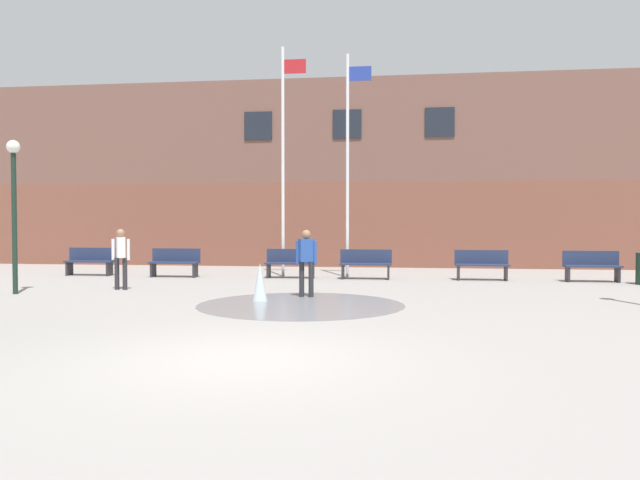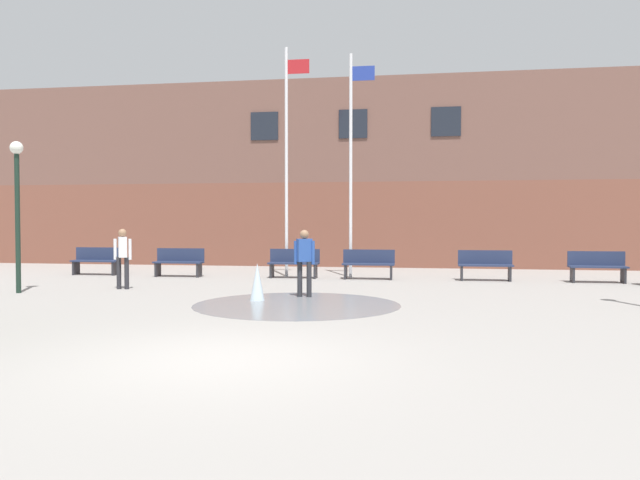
# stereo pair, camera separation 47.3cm
# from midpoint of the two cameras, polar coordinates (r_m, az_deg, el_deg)

# --- Properties ---
(ground_plane) EXTENTS (100.00, 100.00, 0.00)m
(ground_plane) POSITION_cam_midpoint_polar(r_m,az_deg,el_deg) (8.37, -7.65, -10.71)
(ground_plane) COLOR gray
(library_building) EXTENTS (36.00, 6.05, 7.33)m
(library_building) POSITION_cam_midpoint_polar(r_m,az_deg,el_deg) (27.14, 4.24, 5.72)
(library_building) COLOR brown
(library_building) RESTS_ON ground
(splash_fountain) EXTENTS (4.46, 4.46, 0.84)m
(splash_fountain) POSITION_cam_midpoint_polar(r_m,az_deg,el_deg) (13.71, -2.54, -5.12)
(splash_fountain) COLOR gray
(splash_fountain) RESTS_ON ground
(park_bench_far_left) EXTENTS (1.60, 0.44, 0.91)m
(park_bench_far_left) POSITION_cam_midpoint_polar(r_m,az_deg,el_deg) (21.96, -19.19, -1.78)
(park_bench_far_left) COLOR #28282D
(park_bench_far_left) RESTS_ON ground
(park_bench_under_left_flagpole) EXTENTS (1.60, 0.44, 0.91)m
(park_bench_under_left_flagpole) POSITION_cam_midpoint_polar(r_m,az_deg,el_deg) (20.54, -12.12, -1.96)
(park_bench_under_left_flagpole) COLOR #28282D
(park_bench_under_left_flagpole) RESTS_ON ground
(park_bench_center) EXTENTS (1.60, 0.44, 0.91)m
(park_bench_center) POSITION_cam_midpoint_polar(r_m,az_deg,el_deg) (19.63, -1.71, -2.09)
(park_bench_center) COLOR #28282D
(park_bench_center) RESTS_ON ground
(park_bench_under_right_flagpole) EXTENTS (1.60, 0.44, 0.91)m
(park_bench_under_right_flagpole) POSITION_cam_midpoint_polar(r_m,az_deg,el_deg) (19.28, 5.16, -2.17)
(park_bench_under_right_flagpole) COLOR #28282D
(park_bench_under_right_flagpole) RESTS_ON ground
(park_bench_near_trashcan) EXTENTS (1.60, 0.44, 0.91)m
(park_bench_near_trashcan) POSITION_cam_midpoint_polar(r_m,az_deg,el_deg) (19.45, 15.56, -2.19)
(park_bench_near_trashcan) COLOR #28282D
(park_bench_near_trashcan) RESTS_ON ground
(park_bench_far_right) EXTENTS (1.60, 0.44, 0.91)m
(park_bench_far_right) POSITION_cam_midpoint_polar(r_m,az_deg,el_deg) (19.95, 24.64, -2.19)
(park_bench_far_right) COLOR #28282D
(park_bench_far_right) RESTS_ON ground
(adult_in_red) EXTENTS (0.50, 0.34, 1.59)m
(adult_in_red) POSITION_cam_midpoint_polar(r_m,az_deg,el_deg) (14.71, -0.52, -1.62)
(adult_in_red) COLOR #28282D
(adult_in_red) RESTS_ON ground
(teen_by_trashcan) EXTENTS (0.50, 0.39, 1.59)m
(teen_by_trashcan) POSITION_cam_midpoint_polar(r_m,az_deg,el_deg) (17.15, -16.85, -1.21)
(teen_by_trashcan) COLOR #28282D
(teen_by_trashcan) RESTS_ON ground
(flagpole_left) EXTENTS (0.80, 0.10, 7.35)m
(flagpole_left) POSITION_cam_midpoint_polar(r_m,az_deg,el_deg) (20.23, -2.33, 7.77)
(flagpole_left) COLOR silver
(flagpole_left) RESTS_ON ground
(flagpole_right) EXTENTS (0.80, 0.10, 7.06)m
(flagpole_right) POSITION_cam_midpoint_polar(r_m,az_deg,el_deg) (19.90, 3.61, 7.44)
(flagpole_right) COLOR silver
(flagpole_right) RESTS_ON ground
(lamp_post_left_lane) EXTENTS (0.32, 0.32, 3.78)m
(lamp_post_left_lane) POSITION_cam_midpoint_polar(r_m,az_deg,el_deg) (17.15, -25.24, 3.85)
(lamp_post_left_lane) COLOR #192D23
(lamp_post_left_lane) RESTS_ON ground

